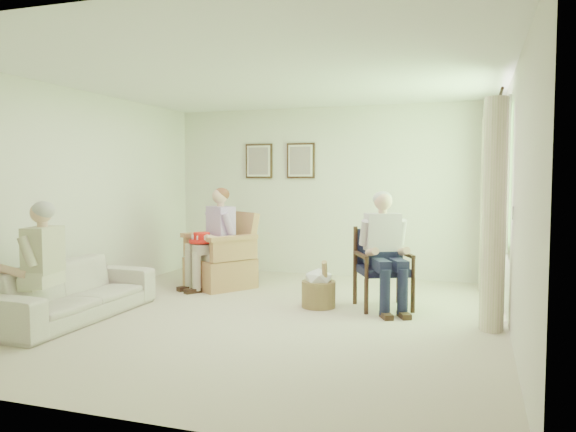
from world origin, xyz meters
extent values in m
plane|color=#C5B39F|center=(0.00, 0.00, 0.00)|extent=(5.50, 5.50, 0.00)
cube|color=silver|center=(0.00, 2.75, 1.30)|extent=(5.00, 0.04, 2.60)
cube|color=silver|center=(0.00, -2.75, 1.30)|extent=(5.00, 0.04, 2.60)
cube|color=silver|center=(-2.50, 0.00, 1.30)|extent=(0.04, 5.50, 2.60)
cube|color=silver|center=(2.50, 0.00, 1.30)|extent=(0.04, 5.50, 2.60)
cube|color=white|center=(0.00, 0.00, 2.60)|extent=(5.00, 5.50, 0.02)
cube|color=#2D6B23|center=(2.47, 1.20, 1.55)|extent=(0.02, 1.40, 1.50)
cube|color=white|center=(2.46, 1.20, 2.33)|extent=(0.04, 1.52, 0.06)
cube|color=white|center=(2.46, 1.20, 0.77)|extent=(0.04, 1.52, 0.06)
cylinder|color=#382114|center=(2.37, 1.20, 2.35)|extent=(0.03, 2.50, 0.03)
cylinder|color=beige|center=(2.33, 0.22, 1.15)|extent=(0.34, 0.34, 2.30)
cylinder|color=beige|center=(2.33, 2.18, 1.15)|extent=(0.34, 0.34, 2.30)
cube|color=#382114|center=(-1.15, 2.72, 1.78)|extent=(0.45, 0.03, 0.55)
cube|color=silver|center=(-1.15, 2.70, 1.78)|extent=(0.39, 0.01, 0.49)
cube|color=tan|center=(-1.15, 2.69, 1.78)|extent=(0.33, 0.01, 0.43)
cube|color=#382114|center=(-0.45, 2.72, 1.78)|extent=(0.45, 0.03, 0.55)
cube|color=silver|center=(-0.45, 2.70, 1.78)|extent=(0.39, 0.01, 0.49)
cube|color=tan|center=(-0.45, 2.69, 1.78)|extent=(0.33, 0.01, 0.43)
cube|color=tan|center=(-1.18, 1.32, 0.20)|extent=(0.77, 0.75, 0.41)
cube|color=beige|center=(-1.18, 1.29, 0.45)|extent=(0.60, 0.58, 0.10)
cube|color=tan|center=(-1.18, 1.64, 0.74)|extent=(0.72, 0.22, 0.61)
cube|color=tan|center=(-1.54, 1.32, 0.56)|extent=(0.10, 0.70, 0.29)
cube|color=tan|center=(-0.82, 1.32, 0.56)|extent=(0.10, 0.70, 0.29)
cylinder|color=black|center=(0.89, 0.54, 0.20)|extent=(0.05, 0.05, 0.40)
cylinder|color=black|center=(1.43, 0.54, 0.20)|extent=(0.05, 0.05, 0.40)
cylinder|color=black|center=(0.89, 1.04, 0.20)|extent=(0.05, 0.05, 0.40)
cylinder|color=black|center=(1.43, 1.04, 0.20)|extent=(0.05, 0.05, 0.40)
cube|color=black|center=(1.16, 0.79, 0.44)|extent=(0.52, 0.50, 0.09)
cube|color=black|center=(1.16, 1.03, 0.68)|extent=(0.49, 0.06, 0.45)
imported|color=beige|center=(-1.95, -0.76, 0.30)|extent=(2.05, 0.80, 0.60)
cube|color=#BFB09A|center=(-1.18, 1.29, 0.61)|extent=(0.40, 0.26, 0.16)
cube|color=#C99FE2|center=(-1.18, 1.31, 0.89)|extent=(0.39, 0.24, 0.46)
sphere|color=#DDAD8E|center=(-1.18, 1.30, 1.26)|extent=(0.21, 0.21, 0.21)
ellipsoid|color=brown|center=(-1.18, 1.33, 1.29)|extent=(0.22, 0.22, 0.18)
cube|color=#BFB09A|center=(-1.28, 1.07, 0.56)|extent=(0.14, 0.44, 0.13)
cube|color=#BFB09A|center=(-1.08, 1.07, 0.56)|extent=(0.14, 0.44, 0.13)
cylinder|color=#BFB09A|center=(-1.28, 0.87, 0.29)|extent=(0.12, 0.12, 0.51)
cylinder|color=#BFB09A|center=(-1.08, 0.87, 0.29)|extent=(0.12, 0.12, 0.51)
cube|color=#1A1D39|center=(1.16, 0.79, 0.60)|extent=(0.40, 0.26, 0.16)
cube|color=silver|center=(1.16, 0.81, 0.88)|extent=(0.39, 0.24, 0.46)
sphere|color=#DDAD8E|center=(1.16, 0.80, 1.25)|extent=(0.21, 0.21, 0.21)
ellipsoid|color=#B7B2AD|center=(1.16, 0.83, 1.27)|extent=(0.22, 0.22, 0.18)
cube|color=#1A1D39|center=(1.06, 0.57, 0.55)|extent=(0.14, 0.44, 0.13)
cube|color=#1A1D39|center=(1.26, 0.57, 0.55)|extent=(0.14, 0.44, 0.13)
cylinder|color=#1A1D39|center=(1.06, 0.37, 0.28)|extent=(0.12, 0.12, 0.50)
cylinder|color=#1A1D39|center=(1.26, 0.37, 0.28)|extent=(0.12, 0.12, 0.50)
cube|color=beige|center=(-1.95, -1.19, 0.52)|extent=(0.42, 0.26, 0.16)
cube|color=#BBB491|center=(-1.95, -1.17, 0.80)|extent=(0.41, 0.24, 0.46)
sphere|color=#DDAD8E|center=(-1.95, -1.18, 1.17)|extent=(0.21, 0.21, 0.21)
ellipsoid|color=#B7B2AD|center=(-1.95, -1.16, 1.20)|extent=(0.22, 0.22, 0.18)
cube|color=beige|center=(-2.05, -1.41, 0.47)|extent=(0.14, 0.44, 0.13)
cube|color=beige|center=(-1.85, -1.41, 0.47)|extent=(0.14, 0.44, 0.13)
cylinder|color=beige|center=(-2.05, -1.61, 0.24)|extent=(0.12, 0.12, 0.42)
cylinder|color=beige|center=(-1.85, -1.61, 0.24)|extent=(0.12, 0.12, 0.42)
cylinder|color=red|center=(-1.32, 1.05, 0.66)|extent=(0.34, 0.34, 0.04)
cylinder|color=red|center=(-1.32, 1.05, 0.72)|extent=(0.22, 0.22, 0.12)
cube|color=white|center=(-1.21, 1.05, 0.72)|extent=(0.04, 0.01, 0.05)
cube|color=white|center=(-1.24, 1.14, 0.72)|extent=(0.04, 0.04, 0.05)
cube|color=white|center=(-1.32, 1.17, 0.72)|extent=(0.01, 0.04, 0.05)
cube|color=white|center=(-1.41, 1.14, 0.72)|extent=(0.04, 0.04, 0.05)
cube|color=white|center=(-1.44, 1.05, 0.72)|extent=(0.04, 0.01, 0.05)
cube|color=white|center=(-1.41, 0.97, 0.72)|extent=(0.04, 0.04, 0.05)
cube|color=white|center=(-1.32, 0.94, 0.72)|extent=(0.01, 0.04, 0.05)
cube|color=white|center=(-1.24, 0.97, 0.72)|extent=(0.04, 0.04, 0.05)
cylinder|color=tan|center=(0.43, 0.60, 0.15)|extent=(0.46, 0.46, 0.31)
ellipsoid|color=white|center=(0.43, 0.60, 0.35)|extent=(0.35, 0.35, 0.21)
cylinder|color=#A57F56|center=(0.52, 0.56, 0.35)|extent=(0.16, 0.28, 0.46)
camera|label=1|loc=(2.16, -5.67, 1.53)|focal=35.00mm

